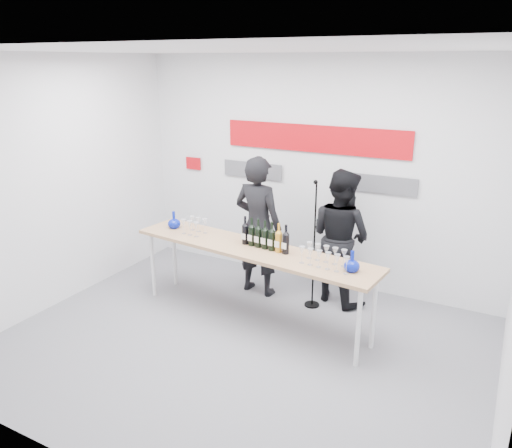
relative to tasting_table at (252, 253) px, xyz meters
The scene contains 12 objects.
ground 1.02m from the tasting_table, 75.03° to the right, with size 5.00×5.00×0.00m, color slate.
back_wall 1.58m from the tasting_table, 83.88° to the left, with size 5.00×0.04×3.00m, color silver.
signage 1.71m from the tasting_table, 86.01° to the left, with size 3.38×0.02×0.79m.
tasting_table is the anchor object (origin of this frame).
wine_bottles 0.28m from the tasting_table, 14.85° to the left, with size 0.62×0.14×0.33m.
decanter_left 1.21m from the tasting_table, behind, with size 0.16×0.16×0.21m, color #081998, non-canonical shape.
decanter_right 1.21m from the tasting_table, ahead, with size 0.16×0.16×0.21m, color #081998, non-canonical shape.
glasses_left 0.87m from the tasting_table, behind, with size 0.28×0.24×0.18m.
glasses_right 0.93m from the tasting_table, ahead, with size 0.56×0.28×0.18m.
presenter_left 0.75m from the tasting_table, 112.45° to the left, with size 0.66×0.43×1.81m, color black.
presenter_right 1.20m from the tasting_table, 53.53° to the left, with size 0.82×0.64×1.69m, color black.
mic_stand 0.88m from the tasting_table, 52.01° to the left, with size 0.19×0.19×1.61m.
Camera 1 is at (2.36, -4.04, 2.91)m, focal length 35.00 mm.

